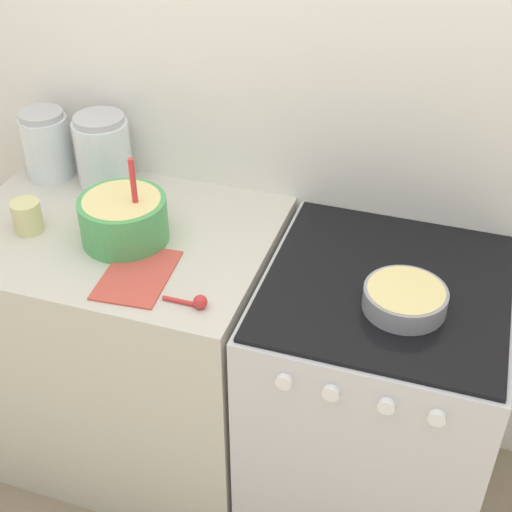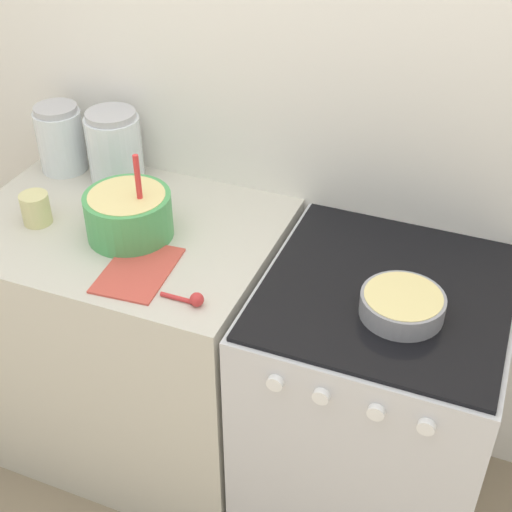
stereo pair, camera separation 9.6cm
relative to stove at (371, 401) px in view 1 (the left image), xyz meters
name	(u,v)px [view 1 (the left image)]	position (x,y,z in m)	size (l,w,h in m)	color
wall_back	(303,97)	(-0.34, 0.36, 0.76)	(4.81, 0.05, 2.40)	white
countertop_cabinet	(129,344)	(-0.79, 0.00, 0.00)	(0.90, 0.67, 0.88)	beige
stove	(371,401)	(0.00, 0.00, 0.00)	(0.64, 0.69, 0.88)	silver
mixing_bowl	(124,217)	(-0.73, -0.03, 0.51)	(0.24, 0.24, 0.26)	#4CA559
baking_pan	(405,298)	(0.05, -0.09, 0.47)	(0.21, 0.21, 0.06)	gray
storage_jar_left	(47,149)	(-1.12, 0.23, 0.53)	(0.15, 0.15, 0.22)	silver
storage_jar_middle	(104,156)	(-0.93, 0.23, 0.54)	(0.17, 0.17, 0.23)	silver
tin_can	(27,216)	(-1.01, -0.07, 0.49)	(0.08, 0.08, 0.09)	beige
recipe_page	(137,275)	(-0.63, -0.17, 0.44)	(0.19, 0.26, 0.01)	#CC4C3F
measuring_spoon	(196,302)	(-0.44, -0.24, 0.46)	(0.12, 0.04, 0.04)	red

